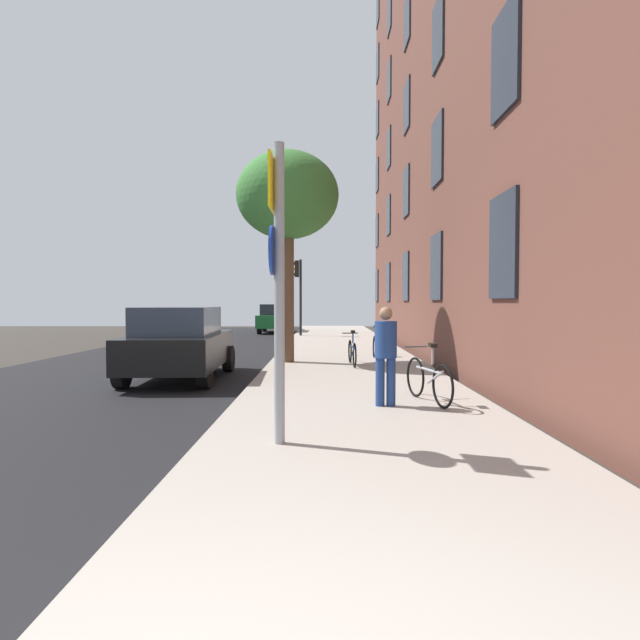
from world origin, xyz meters
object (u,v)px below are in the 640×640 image
(bicycle_1, at_px, (352,351))
(pedestrian_0, at_px, (386,349))
(sign_post, at_px, (277,271))
(bicycle_2, at_px, (376,344))
(car_0, at_px, (180,342))
(tree_near, at_px, (288,198))
(traffic_light, at_px, (299,284))
(bicycle_0, at_px, (428,379))
(car_1, at_px, (276,318))

(bicycle_1, distance_m, pedestrian_0, 5.26)
(sign_post, height_order, bicycle_2, sign_post)
(car_0, bearing_deg, pedestrian_0, -39.62)
(tree_near, bearing_deg, bicycle_2, 32.34)
(bicycle_2, bearing_deg, car_0, -139.41)
(tree_near, bearing_deg, traffic_light, 91.28)
(bicycle_0, height_order, car_0, car_0)
(bicycle_1, distance_m, car_0, 4.34)
(bicycle_2, bearing_deg, tree_near, -147.66)
(tree_near, xyz_separation_m, bicycle_0, (2.66, -5.65, -4.05))
(tree_near, distance_m, car_1, 15.81)
(traffic_light, distance_m, pedestrian_0, 17.33)
(traffic_light, relative_size, bicycle_0, 2.25)
(bicycle_0, xyz_separation_m, pedestrian_0, (-0.73, -0.29, 0.50))
(traffic_light, relative_size, bicycle_1, 2.20)
(traffic_light, relative_size, tree_near, 0.65)
(traffic_light, height_order, bicycle_0, traffic_light)
(tree_near, height_order, bicycle_2, tree_near)
(tree_near, xyz_separation_m, car_0, (-2.23, -2.49, -3.71))
(bicycle_1, height_order, car_0, car_0)
(bicycle_1, bearing_deg, traffic_light, 99.35)
(car_1, bearing_deg, traffic_light, -69.78)
(bicycle_2, xyz_separation_m, car_0, (-4.79, -4.11, 0.36))
(tree_near, bearing_deg, car_0, -131.93)
(bicycle_1, relative_size, pedestrian_0, 1.09)
(tree_near, xyz_separation_m, bicycle_1, (1.71, -0.70, -4.08))
(traffic_light, height_order, car_1, traffic_light)
(bicycle_2, relative_size, car_0, 0.39)
(tree_near, relative_size, bicycle_2, 3.56)
(tree_near, height_order, pedestrian_0, tree_near)
(tree_near, bearing_deg, bicycle_1, -22.41)
(traffic_light, relative_size, pedestrian_0, 2.39)
(pedestrian_0, bearing_deg, tree_near, 108.05)
(car_1, bearing_deg, bicycle_1, -77.77)
(bicycle_2, distance_m, car_0, 6.32)
(car_0, height_order, car_1, same)
(tree_near, distance_m, pedestrian_0, 7.18)
(sign_post, xyz_separation_m, bicycle_0, (2.22, 2.42, -1.59))
(traffic_light, distance_m, bicycle_0, 17.21)
(sign_post, xyz_separation_m, tree_near, (-0.44, 8.07, 2.46))
(traffic_light, height_order, bicycle_1, traffic_light)
(traffic_light, relative_size, car_1, 0.93)
(car_1, bearing_deg, tree_near, -83.45)
(bicycle_1, height_order, bicycle_2, bicycle_2)
(traffic_light, xyz_separation_m, bicycle_0, (2.91, -16.83, -2.15))
(bicycle_0, relative_size, car_0, 0.40)
(traffic_light, relative_size, car_0, 0.91)
(sign_post, height_order, car_1, sign_post)
(car_1, bearing_deg, pedestrian_0, -80.13)
(tree_near, xyz_separation_m, pedestrian_0, (1.93, -5.93, -3.55))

